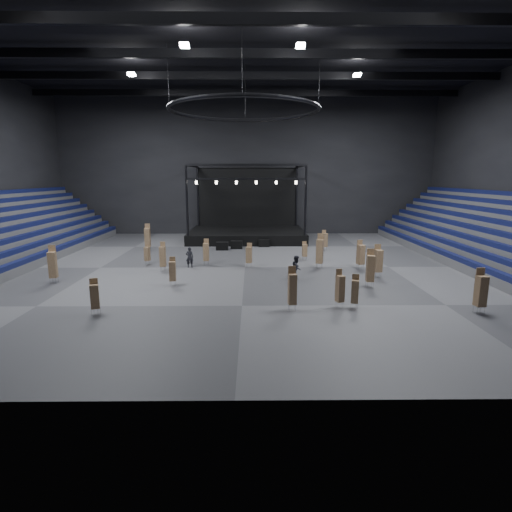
{
  "coord_description": "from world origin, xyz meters",
  "views": [
    {
      "loc": [
        0.62,
        -33.77,
        7.74
      ],
      "look_at": [
        0.94,
        -2.0,
        1.4
      ],
      "focal_mm": 28.0,
      "sensor_mm": 36.0,
      "label": 1
    }
  ],
  "objects_px": {
    "chair_stack_6": "(147,253)",
    "chair_stack_15": "(53,264)",
    "chair_stack_9": "(340,288)",
    "chair_stack_0": "(370,268)",
    "chair_stack_10": "(305,250)",
    "chair_stack_11": "(292,288)",
    "chair_stack_17": "(320,251)",
    "chair_stack_4": "(173,271)",
    "crew_member": "(297,268)",
    "chair_stack_1": "(361,254)",
    "chair_stack_13": "(148,237)",
    "flight_case_mid": "(237,245)",
    "chair_stack_8": "(206,251)",
    "stage": "(247,227)",
    "chair_stack_12": "(378,260)",
    "chair_stack_5": "(163,256)",
    "chair_stack_16": "(355,291)",
    "flight_case_left": "(222,246)",
    "chair_stack_7": "(325,240)",
    "chair_stack_14": "(481,290)",
    "man_center": "(190,257)",
    "flight_case_right": "(264,243)",
    "chair_stack_3": "(249,254)"
  },
  "relations": [
    {
      "from": "crew_member",
      "to": "chair_stack_0",
      "type": "bearing_deg",
      "value": -90.72
    },
    {
      "from": "chair_stack_4",
      "to": "chair_stack_7",
      "type": "distance_m",
      "value": 19.32
    },
    {
      "from": "chair_stack_8",
      "to": "chair_stack_17",
      "type": "xyz_separation_m",
      "value": [
        9.85,
        -1.49,
        0.32
      ]
    },
    {
      "from": "chair_stack_14",
      "to": "crew_member",
      "type": "relative_size",
      "value": 1.41
    },
    {
      "from": "chair_stack_1",
      "to": "chair_stack_5",
      "type": "distance_m",
      "value": 16.62
    },
    {
      "from": "chair_stack_5",
      "to": "chair_stack_14",
      "type": "distance_m",
      "value": 23.15
    },
    {
      "from": "chair_stack_6",
      "to": "chair_stack_15",
      "type": "xyz_separation_m",
      "value": [
        -5.26,
        -6.38,
        0.45
      ]
    },
    {
      "from": "chair_stack_9",
      "to": "chair_stack_13",
      "type": "bearing_deg",
      "value": 109.51
    },
    {
      "from": "flight_case_mid",
      "to": "flight_case_right",
      "type": "xyz_separation_m",
      "value": [
        3.04,
        1.21,
        -0.03
      ]
    },
    {
      "from": "chair_stack_7",
      "to": "chair_stack_9",
      "type": "xyz_separation_m",
      "value": [
        -2.47,
        -18.85,
        0.05
      ]
    },
    {
      "from": "stage",
      "to": "chair_stack_12",
      "type": "relative_size",
      "value": 5.37
    },
    {
      "from": "flight_case_mid",
      "to": "chair_stack_11",
      "type": "distance_m",
      "value": 20.91
    },
    {
      "from": "chair_stack_16",
      "to": "crew_member",
      "type": "xyz_separation_m",
      "value": [
        -2.73,
        6.7,
        -0.14
      ]
    },
    {
      "from": "chair_stack_1",
      "to": "chair_stack_16",
      "type": "xyz_separation_m",
      "value": [
        -3.08,
        -10.23,
        -0.23
      ]
    },
    {
      "from": "chair_stack_11",
      "to": "chair_stack_15",
      "type": "xyz_separation_m",
      "value": [
        -16.97,
        6.26,
        0.11
      ]
    },
    {
      "from": "chair_stack_10",
      "to": "chair_stack_11",
      "type": "relative_size",
      "value": 0.67
    },
    {
      "from": "chair_stack_9",
      "to": "chair_stack_0",
      "type": "bearing_deg",
      "value": 33.32
    },
    {
      "from": "flight_case_left",
      "to": "chair_stack_1",
      "type": "distance_m",
      "value": 15.46
    },
    {
      "from": "flight_case_left",
      "to": "chair_stack_1",
      "type": "bearing_deg",
      "value": -36.57
    },
    {
      "from": "crew_member",
      "to": "man_center",
      "type": "bearing_deg",
      "value": 85.87
    },
    {
      "from": "stage",
      "to": "flight_case_left",
      "type": "xyz_separation_m",
      "value": [
        -2.59,
        -7.86,
        -1.02
      ]
    },
    {
      "from": "chair_stack_8",
      "to": "chair_stack_9",
      "type": "height_order",
      "value": "chair_stack_9"
    },
    {
      "from": "chair_stack_11",
      "to": "chair_stack_3",
      "type": "bearing_deg",
      "value": 95.6
    },
    {
      "from": "chair_stack_6",
      "to": "chair_stack_15",
      "type": "height_order",
      "value": "chair_stack_15"
    },
    {
      "from": "chair_stack_6",
      "to": "crew_member",
      "type": "distance_m",
      "value": 13.93
    },
    {
      "from": "chair_stack_10",
      "to": "chair_stack_6",
      "type": "bearing_deg",
      "value": 178.64
    },
    {
      "from": "flight_case_left",
      "to": "crew_member",
      "type": "height_order",
      "value": "crew_member"
    },
    {
      "from": "stage",
      "to": "crew_member",
      "type": "bearing_deg",
      "value": -79.01
    },
    {
      "from": "stage",
      "to": "flight_case_left",
      "type": "bearing_deg",
      "value": -108.24
    },
    {
      "from": "chair_stack_14",
      "to": "crew_member",
      "type": "distance_m",
      "value": 12.34
    },
    {
      "from": "chair_stack_13",
      "to": "chair_stack_0",
      "type": "bearing_deg",
      "value": -38.72
    },
    {
      "from": "stage",
      "to": "chair_stack_10",
      "type": "relative_size",
      "value": 7.92
    },
    {
      "from": "chair_stack_1",
      "to": "chair_stack_11",
      "type": "height_order",
      "value": "chair_stack_11"
    },
    {
      "from": "chair_stack_3",
      "to": "chair_stack_15",
      "type": "xyz_separation_m",
      "value": [
        -14.36,
        -5.2,
        0.33
      ]
    },
    {
      "from": "chair_stack_10",
      "to": "chair_stack_16",
      "type": "xyz_separation_m",
      "value": [
        1.15,
        -14.09,
        0.13
      ]
    },
    {
      "from": "chair_stack_14",
      "to": "stage",
      "type": "bearing_deg",
      "value": 110.57
    },
    {
      "from": "chair_stack_8",
      "to": "crew_member",
      "type": "bearing_deg",
      "value": -30.31
    },
    {
      "from": "chair_stack_16",
      "to": "flight_case_left",
      "type": "bearing_deg",
      "value": 131.24
    },
    {
      "from": "chair_stack_9",
      "to": "chair_stack_11",
      "type": "bearing_deg",
      "value": 168.79
    },
    {
      "from": "crew_member",
      "to": "flight_case_left",
      "type": "bearing_deg",
      "value": 49.73
    },
    {
      "from": "flight_case_mid",
      "to": "chair_stack_0",
      "type": "height_order",
      "value": "chair_stack_0"
    },
    {
      "from": "crew_member",
      "to": "flight_case_mid",
      "type": "bearing_deg",
      "value": 42.93
    },
    {
      "from": "chair_stack_9",
      "to": "chair_stack_10",
      "type": "xyz_separation_m",
      "value": [
        -0.3,
        13.87,
        -0.25
      ]
    },
    {
      "from": "chair_stack_4",
      "to": "chair_stack_16",
      "type": "relative_size",
      "value": 1.02
    },
    {
      "from": "chair_stack_0",
      "to": "chair_stack_9",
      "type": "distance_m",
      "value": 5.36
    },
    {
      "from": "chair_stack_9",
      "to": "chair_stack_7",
      "type": "bearing_deg",
      "value": 61.1
    },
    {
      "from": "chair_stack_17",
      "to": "chair_stack_4",
      "type": "bearing_deg",
      "value": -133.28
    },
    {
      "from": "chair_stack_6",
      "to": "chair_stack_10",
      "type": "distance_m",
      "value": 14.43
    },
    {
      "from": "flight_case_left",
      "to": "chair_stack_11",
      "type": "height_order",
      "value": "chair_stack_11"
    },
    {
      "from": "chair_stack_13",
      "to": "chair_stack_9",
      "type": "bearing_deg",
      "value": -51.16
    }
  ]
}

